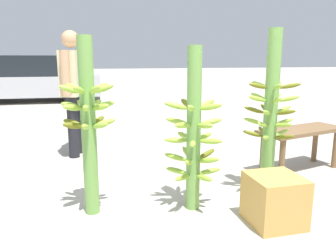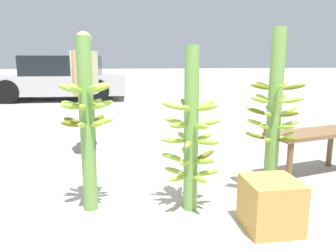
{
  "view_description": "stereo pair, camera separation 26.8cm",
  "coord_description": "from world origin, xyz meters",
  "views": [
    {
      "loc": [
        -0.8,
        -2.21,
        1.21
      ],
      "look_at": [
        -0.13,
        0.45,
        0.65
      ],
      "focal_mm": 35.0,
      "sensor_mm": 36.0,
      "label": 1
    },
    {
      "loc": [
        -0.54,
        -2.26,
        1.21
      ],
      "look_at": [
        -0.13,
        0.45,
        0.65
      ],
      "focal_mm": 35.0,
      "sensor_mm": 36.0,
      "label": 2
    }
  ],
  "objects": [
    {
      "name": "ground_plane",
      "position": [
        0.0,
        0.0,
        0.0
      ],
      "size": [
        80.0,
        80.0,
        0.0
      ],
      "primitive_type": "plane",
      "color": "#B2AA9E"
    },
    {
      "name": "banana_stalk_left",
      "position": [
        -0.8,
        0.31,
        0.74
      ],
      "size": [
        0.42,
        0.42,
        1.38
      ],
      "color": "#6B9E47",
      "rests_on": "ground_plane"
    },
    {
      "name": "banana_stalk_center",
      "position": [
        0.01,
        0.19,
        0.63
      ],
      "size": [
        0.48,
        0.48,
        1.31
      ],
      "color": "#6B9E47",
      "rests_on": "ground_plane"
    },
    {
      "name": "banana_stalk_right",
      "position": [
        0.75,
        0.3,
        0.74
      ],
      "size": [
        0.47,
        0.46,
        1.46
      ],
      "color": "#6B9E47",
      "rests_on": "ground_plane"
    },
    {
      "name": "vendor_person",
      "position": [
        -0.95,
        2.01,
        0.91
      ],
      "size": [
        0.3,
        0.68,
        1.55
      ],
      "rotation": [
        0.0,
        0.0,
        1.34
      ],
      "color": "black",
      "rests_on": "ground_plane"
    },
    {
      "name": "market_bench",
      "position": [
        1.45,
        0.81,
        0.38
      ],
      "size": [
        1.08,
        0.61,
        0.47
      ],
      "rotation": [
        0.0,
        0.0,
        0.24
      ],
      "color": "brown",
      "rests_on": "ground_plane"
    },
    {
      "name": "parked_car",
      "position": [
        -2.27,
        7.99,
        0.63
      ],
      "size": [
        3.97,
        1.84,
        1.3
      ],
      "rotation": [
        0.0,
        0.0,
        1.54
      ],
      "color": "#B7B7BC",
      "rests_on": "ground_plane"
    },
    {
      "name": "produce_crate",
      "position": [
        0.51,
        -0.2,
        0.19
      ],
      "size": [
        0.37,
        0.37,
        0.37
      ],
      "color": "#C69347",
      "rests_on": "ground_plane"
    }
  ]
}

